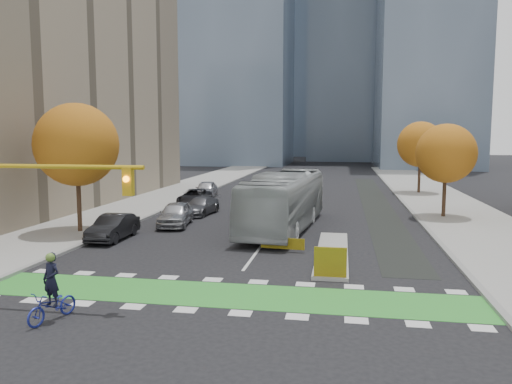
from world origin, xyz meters
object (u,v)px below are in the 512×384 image
at_px(parked_car_c, 200,206).
at_px(traffic_signal_west, 3,195).
at_px(parked_car_a, 176,214).
at_px(cyclist, 52,298).
at_px(tree_west, 77,145).
at_px(parked_car_b, 113,227).
at_px(tree_east_far, 420,144).
at_px(hazard_board, 330,262).
at_px(parked_car_e, 206,189).
at_px(bus, 285,201).
at_px(tree_east_near, 446,153).
at_px(parked_car_d, 194,197).

bearing_deg(parked_car_c, traffic_signal_west, -86.93).
bearing_deg(parked_car_a, cyclist, -91.93).
xyz_separation_m(tree_west, cyclist, (6.92, -14.17, -4.84)).
bearing_deg(parked_car_b, parked_car_a, 65.57).
relative_size(tree_east_far, parked_car_c, 1.65).
relative_size(hazard_board, tree_east_far, 0.18).
bearing_deg(traffic_signal_west, parked_car_e, 91.94).
xyz_separation_m(tree_east_far, bus, (-11.80, -22.35, -3.35)).
distance_m(traffic_signal_west, bus, 18.45).
distance_m(hazard_board, cyclist, 11.09).
xyz_separation_m(tree_east_far, parked_car_a, (-19.32, -22.52, -4.42)).
distance_m(hazard_board, parked_car_b, 14.44).
relative_size(hazard_board, parked_car_a, 0.29).
height_order(cyclist, parked_car_b, cyclist).
relative_size(traffic_signal_west, parked_car_c, 1.83).
bearing_deg(cyclist, parked_car_b, 122.64).
relative_size(parked_car_c, parked_car_e, 0.97).
bearing_deg(cyclist, tree_east_far, 81.79).
xyz_separation_m(traffic_signal_west, parked_car_c, (1.43, 20.99, -3.36)).
bearing_deg(parked_car_b, parked_car_e, 89.12).
bearing_deg(parked_car_b, cyclist, -73.66).
distance_m(tree_west, traffic_signal_west, 13.25).
bearing_deg(parked_car_b, tree_west, 152.30).
relative_size(parked_car_a, parked_car_e, 1.00).
xyz_separation_m(tree_east_near, parked_car_d, (-20.50, 3.48, -4.15)).
distance_m(hazard_board, parked_car_d, 24.68).
bearing_deg(parked_car_a, hazard_board, -53.77).
bearing_deg(tree_east_far, parked_car_e, -162.34).
bearing_deg(parked_car_c, parked_car_a, -86.70).
height_order(tree_west, bus, tree_west).
relative_size(parked_car_b, parked_car_e, 0.95).
height_order(bus, parked_car_d, bus).
distance_m(parked_car_c, parked_car_d, 5.39).
bearing_deg(parked_car_d, traffic_signal_west, -92.93).
relative_size(hazard_board, cyclist, 0.60).
height_order(tree_east_far, parked_car_a, tree_east_far).
bearing_deg(cyclist, traffic_signal_west, 165.23).
height_order(parked_car_b, parked_car_e, parked_car_e).
relative_size(hazard_board, tree_east_near, 0.20).
bearing_deg(tree_west, traffic_signal_west, -71.98).
xyz_separation_m(bus, parked_car_b, (-9.70, -5.17, -1.14)).
bearing_deg(hazard_board, parked_car_b, 154.21).
bearing_deg(parked_car_d, tree_east_near, -13.83).
height_order(bus, parked_car_b, bus).
height_order(parked_car_a, parked_car_b, parked_car_a).
bearing_deg(parked_car_a, tree_west, -153.65).
relative_size(parked_car_a, parked_car_d, 0.94).
height_order(parked_car_b, parked_car_c, parked_car_b).
distance_m(traffic_signal_west, parked_car_e, 31.85).
height_order(parked_car_d, parked_car_e, parked_car_e).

